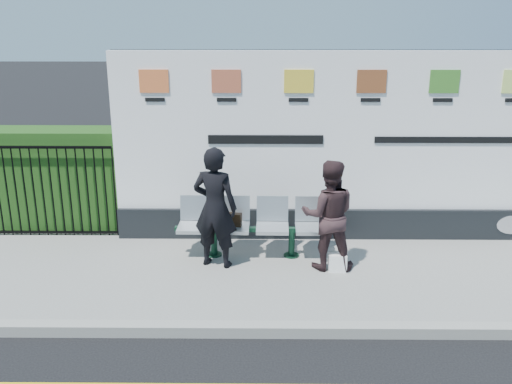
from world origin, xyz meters
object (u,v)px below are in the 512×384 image
bench (253,241)px  woman_left (215,208)px  billboard (366,160)px  woman_right (329,215)px

bench → woman_left: woman_left is taller
woman_left → billboard: bearing=-138.3°
woman_left → woman_right: (1.62, -0.07, -0.08)m
billboard → woman_left: 2.62m
bench → woman_left: bearing=-147.1°
billboard → woman_left: (-2.32, -1.13, -0.41)m
billboard → bench: 2.23m
bench → woman_right: 1.28m
bench → woman_right: (1.08, -0.40, 0.56)m
billboard → woman_right: size_ratio=4.98×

